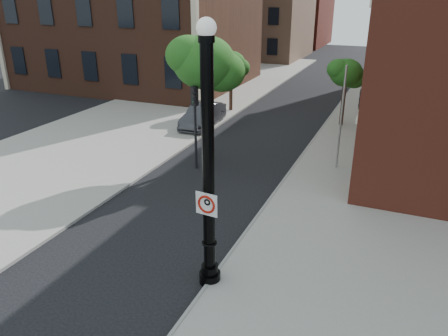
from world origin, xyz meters
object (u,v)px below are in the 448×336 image
at_px(lamppost, 208,175).
at_px(traffic_signal_right, 361,115).
at_px(traffic_signal_left, 195,111).
at_px(parked_car, 203,115).
at_px(no_parking_sign, 207,204).

distance_m(lamppost, traffic_signal_right, 10.29).
xyz_separation_m(lamppost, traffic_signal_left, (-4.26, 7.71, -0.57)).
xyz_separation_m(parked_car, traffic_signal_right, (9.67, -4.09, 2.12)).
bearing_deg(no_parking_sign, lamppost, 101.55).
xyz_separation_m(no_parking_sign, traffic_signal_left, (-4.28, 7.89, 0.18)).
bearing_deg(traffic_signal_left, lamppost, -52.06).
height_order(traffic_signal_left, traffic_signal_right, traffic_signal_right).
distance_m(parked_car, traffic_signal_left, 7.12).
bearing_deg(traffic_signal_left, no_parking_sign, -52.52).
height_order(lamppost, parked_car, lamppost).
distance_m(lamppost, no_parking_sign, 0.78).
height_order(lamppost, no_parking_sign, lamppost).
height_order(lamppost, traffic_signal_left, lamppost).
bearing_deg(parked_car, no_parking_sign, -67.25).
height_order(no_parking_sign, traffic_signal_right, traffic_signal_right).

